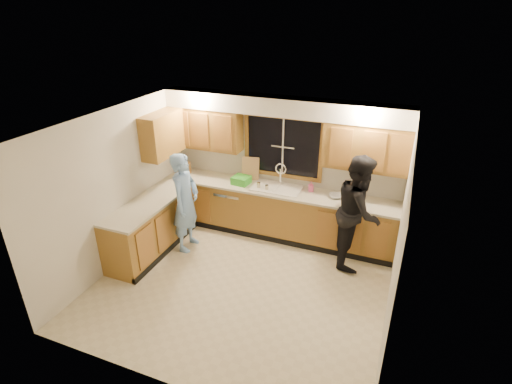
% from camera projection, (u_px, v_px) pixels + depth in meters
% --- Properties ---
extents(floor, '(4.20, 4.20, 0.00)m').
position_uv_depth(floor, '(241.00, 285.00, 6.06)').
color(floor, beige).
rests_on(floor, ground).
extents(ceiling, '(4.20, 4.20, 0.00)m').
position_uv_depth(ceiling, '(238.00, 124.00, 4.99)').
color(ceiling, silver).
extents(wall_back, '(4.20, 0.00, 4.20)m').
position_uv_depth(wall_back, '(283.00, 165.00, 7.12)').
color(wall_back, beige).
rests_on(wall_back, ground).
extents(wall_left, '(0.00, 3.80, 3.80)m').
position_uv_depth(wall_left, '(117.00, 189.00, 6.22)').
color(wall_left, beige).
rests_on(wall_left, ground).
extents(wall_right, '(0.00, 3.80, 3.80)m').
position_uv_depth(wall_right, '(399.00, 243.00, 4.83)').
color(wall_right, beige).
rests_on(wall_right, ground).
extents(base_cabinets_back, '(4.20, 0.60, 0.88)m').
position_uv_depth(base_cabinets_back, '(276.00, 213.00, 7.22)').
color(base_cabinets_back, olive).
rests_on(base_cabinets_back, ground).
extents(base_cabinets_left, '(0.60, 1.90, 0.88)m').
position_uv_depth(base_cabinets_left, '(152.00, 227.00, 6.77)').
color(base_cabinets_left, olive).
rests_on(base_cabinets_left, ground).
extents(countertop_back, '(4.20, 0.63, 0.04)m').
position_uv_depth(countertop_back, '(276.00, 190.00, 7.01)').
color(countertop_back, beige).
rests_on(countertop_back, base_cabinets_back).
extents(countertop_left, '(0.63, 1.90, 0.04)m').
position_uv_depth(countertop_left, '(150.00, 203.00, 6.56)').
color(countertop_left, beige).
rests_on(countertop_left, base_cabinets_left).
extents(upper_cabinets_left, '(1.35, 0.33, 0.75)m').
position_uv_depth(upper_cabinets_left, '(206.00, 128.00, 7.21)').
color(upper_cabinets_left, olive).
rests_on(upper_cabinets_left, wall_back).
extents(upper_cabinets_right, '(1.35, 0.33, 0.75)m').
position_uv_depth(upper_cabinets_right, '(367.00, 147.00, 6.26)').
color(upper_cabinets_right, olive).
rests_on(upper_cabinets_right, wall_back).
extents(upper_cabinets_return, '(0.33, 0.90, 0.75)m').
position_uv_depth(upper_cabinets_return, '(163.00, 134.00, 6.86)').
color(upper_cabinets_return, olive).
rests_on(upper_cabinets_return, wall_left).
extents(soffit, '(4.20, 0.35, 0.30)m').
position_uv_depth(soffit, '(281.00, 106.00, 6.50)').
color(soffit, silver).
rests_on(soffit, wall_back).
extents(window_frame, '(1.44, 0.03, 1.14)m').
position_uv_depth(window_frame, '(283.00, 147.00, 6.96)').
color(window_frame, black).
rests_on(window_frame, wall_back).
extents(sink, '(0.86, 0.52, 0.57)m').
position_uv_depth(sink, '(277.00, 191.00, 7.04)').
color(sink, white).
rests_on(sink, countertop_back).
extents(dishwasher, '(0.60, 0.56, 0.82)m').
position_uv_depth(dishwasher, '(233.00, 206.00, 7.50)').
color(dishwasher, white).
rests_on(dishwasher, floor).
extents(stove, '(0.58, 0.75, 0.90)m').
position_uv_depth(stove, '(131.00, 243.00, 6.28)').
color(stove, white).
rests_on(stove, floor).
extents(man, '(0.44, 0.65, 1.73)m').
position_uv_depth(man, '(186.00, 202.00, 6.65)').
color(man, '#7DACEC').
rests_on(man, floor).
extents(woman, '(0.75, 0.94, 1.85)m').
position_uv_depth(woman, '(359.00, 211.00, 6.24)').
color(woman, black).
rests_on(woman, floor).
extents(knife_block, '(0.13, 0.11, 0.23)m').
position_uv_depth(knife_block, '(187.00, 168.00, 7.59)').
color(knife_block, '#A26B2C').
rests_on(knife_block, countertop_back).
extents(cutting_board, '(0.33, 0.17, 0.42)m').
position_uv_depth(cutting_board, '(251.00, 168.00, 7.30)').
color(cutting_board, tan).
rests_on(cutting_board, countertop_back).
extents(dish_crate, '(0.32, 0.30, 0.14)m').
position_uv_depth(dish_crate, '(241.00, 180.00, 7.17)').
color(dish_crate, green).
rests_on(dish_crate, countertop_back).
extents(soap_bottle, '(0.11, 0.11, 0.18)m').
position_uv_depth(soap_bottle, '(311.00, 187.00, 6.87)').
color(soap_bottle, pink).
rests_on(soap_bottle, countertop_back).
extents(bowl, '(0.29, 0.29, 0.06)m').
position_uv_depth(bowl, '(336.00, 196.00, 6.67)').
color(bowl, silver).
rests_on(bowl, countertop_back).
extents(can_left, '(0.08, 0.08, 0.12)m').
position_uv_depth(can_left, '(259.00, 186.00, 6.98)').
color(can_left, '#B4AA8A').
rests_on(can_left, countertop_back).
extents(can_right, '(0.07, 0.07, 0.11)m').
position_uv_depth(can_right, '(267.00, 188.00, 6.91)').
color(can_right, '#B4AA8A').
rests_on(can_right, countertop_back).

